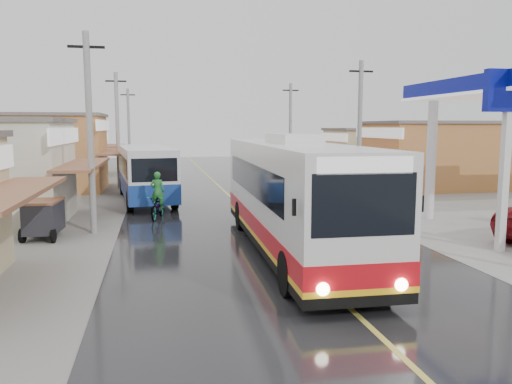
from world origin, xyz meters
TOP-DOWN VIEW (x-y plane):
  - ground at (0.00, 0.00)m, footprint 120.00×120.00m
  - road at (0.00, 15.00)m, footprint 12.00×90.00m
  - centre_line at (0.00, 15.00)m, footprint 0.15×90.00m
  - shopfronts_left at (-13.00, 18.00)m, footprint 11.00×44.00m
  - utility_poles_left at (-7.00, 16.00)m, footprint 1.60×50.00m
  - utility_poles_right at (7.00, 15.00)m, footprint 1.60×36.00m
  - coach_bus at (0.10, 4.47)m, footprint 3.20×13.05m
  - second_bus at (-5.06, 17.38)m, footprint 3.62×9.68m
  - cyclist at (-4.41, 11.62)m, footprint 1.23×2.21m
  - tricycle_near at (-8.76, 8.24)m, footprint 1.43×2.06m

SIDE VIEW (x-z plane):
  - ground at x=0.00m, z-range 0.00..0.00m
  - shopfronts_left at x=-13.00m, z-range -2.60..2.60m
  - utility_poles_left at x=-7.00m, z-range -4.00..4.00m
  - utility_poles_right at x=7.00m, z-range -4.00..4.00m
  - road at x=0.00m, z-range 0.00..0.02m
  - centre_line at x=0.00m, z-range 0.02..0.03m
  - cyclist at x=-4.41m, z-range -0.39..1.87m
  - tricycle_near at x=-8.76m, z-range 0.11..1.62m
  - second_bus at x=-5.06m, z-range 0.12..3.26m
  - coach_bus at x=0.10m, z-range -0.07..3.98m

